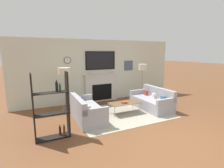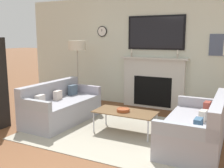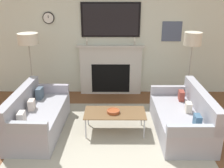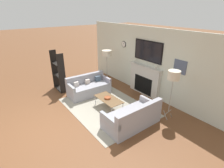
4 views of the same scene
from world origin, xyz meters
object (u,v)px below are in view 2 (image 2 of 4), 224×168
(couch_left, at_px, (61,108))
(floor_lamp_left, at_px, (77,46))
(decorative_bowl, at_px, (123,110))
(couch_right, at_px, (197,129))
(coffee_table, at_px, (125,113))

(couch_left, height_order, floor_lamp_left, floor_lamp_left)
(floor_lamp_left, bearing_deg, couch_left, -71.60)
(decorative_bowl, relative_size, floor_lamp_left, 0.15)
(couch_left, xyz_separation_m, decorative_bowl, (1.39, -0.02, 0.14))
(couch_left, relative_size, couch_right, 0.99)
(couch_left, bearing_deg, couch_right, -0.03)
(coffee_table, height_order, decorative_bowl, decorative_bowl)
(floor_lamp_left, bearing_deg, decorative_bowl, -34.71)
(couch_left, bearing_deg, coffee_table, -0.15)
(coffee_table, distance_m, decorative_bowl, 0.07)
(coffee_table, relative_size, floor_lamp_left, 0.68)
(decorative_bowl, height_order, floor_lamp_left, floor_lamp_left)
(couch_left, relative_size, coffee_table, 1.56)
(couch_left, xyz_separation_m, couch_right, (2.66, -0.00, -0.01))
(coffee_table, height_order, floor_lamp_left, floor_lamp_left)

